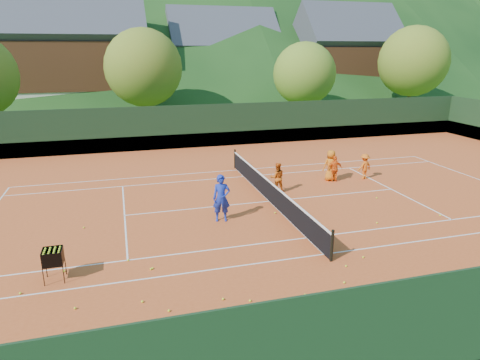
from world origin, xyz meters
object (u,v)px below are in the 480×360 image
object	(u,v)px
student_c	(331,165)
student_a	(277,178)
student_b	(335,169)
student_d	(364,166)
ball_hopper	(53,257)
chalet_left	(76,60)
tennis_net	(270,191)
chalet_right	(344,62)
coach	(221,198)
chalet_mid	(222,64)

from	to	relation	value
student_c	student_a	bearing A→B (deg)	17.49
student_a	student_b	size ratio (longest dim) A/B	1.06
student_d	ball_hopper	world-z (taller)	student_d
student_a	student_c	distance (m)	3.51
student_d	chalet_left	xyz separation A→B (m)	(-16.04, 28.01, 4.95)
tennis_net	chalet_right	world-z (taller)	chalet_right
student_d	chalet_left	world-z (taller)	chalet_left
coach	chalet_mid	distance (m)	36.89
chalet_mid	student_d	bearing A→B (deg)	-89.93
coach	chalet_mid	size ratio (longest dim) A/B	0.15
student_b	tennis_net	xyz separation A→B (m)	(-4.30, -1.97, -0.18)
chalet_right	tennis_net	bearing A→B (deg)	-123.69
student_b	student_c	bearing A→B (deg)	-49.28
tennis_net	student_a	bearing A→B (deg)	55.59
student_b	tennis_net	distance (m)	4.73
tennis_net	chalet_left	bearing A→B (deg)	108.43
chalet_right	ball_hopper	bearing A→B (deg)	-129.31
student_a	student_c	world-z (taller)	student_c
student_b	student_c	distance (m)	0.29
chalet_mid	coach	bearing A→B (deg)	-103.61
student_a	chalet_right	bearing A→B (deg)	-112.23
student_a	student_b	world-z (taller)	student_a
student_d	chalet_left	size ratio (longest dim) A/B	0.10
student_a	student_c	xyz separation A→B (m)	(3.36, 1.02, 0.09)
tennis_net	chalet_left	size ratio (longest dim) A/B	0.87
tennis_net	chalet_right	xyz separation A→B (m)	(20.00, 30.00, 4.74)
chalet_mid	chalet_right	size ratio (longest dim) A/B	1.06
student_b	student_c	size ratio (longest dim) A/B	0.83
student_a	chalet_right	size ratio (longest dim) A/B	0.12
coach	chalet_left	distance (m)	32.82
student_a	chalet_left	size ratio (longest dim) A/B	0.11
coach	ball_hopper	size ratio (longest dim) A/B	1.92
student_c	chalet_mid	size ratio (longest dim) A/B	0.13
student_a	chalet_left	bearing A→B (deg)	-58.04
student_a	tennis_net	xyz separation A→B (m)	(-0.80, -1.17, -0.23)
student_d	student_b	bearing A→B (deg)	-14.32
chalet_right	student_d	bearing A→B (deg)	-116.49
ball_hopper	chalet_left	bearing A→B (deg)	92.45
student_a	student_d	distance (m)	5.30
coach	tennis_net	distance (m)	3.13
student_c	ball_hopper	distance (m)	14.47
chalet_left	student_d	bearing A→B (deg)	-60.20
coach	student_b	distance (m)	7.82
student_b	chalet_left	bearing A→B (deg)	-54.29
coach	chalet_left	size ratio (longest dim) A/B	0.14
student_c	tennis_net	distance (m)	4.71
chalet_left	chalet_right	xyz separation A→B (m)	(30.00, 0.00, -0.39)
student_b	ball_hopper	world-z (taller)	student_b
coach	student_a	size ratio (longest dim) A/B	1.32
student_d	chalet_right	xyz separation A→B (m)	(13.96, 28.01, 4.56)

